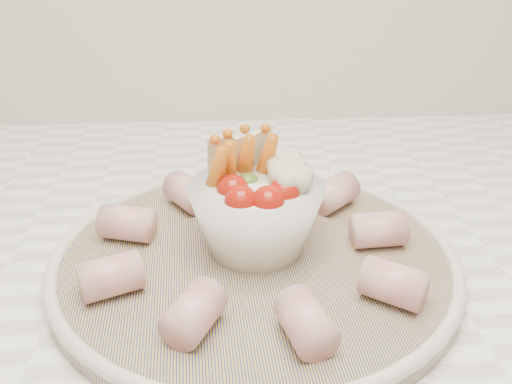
{
  "coord_description": "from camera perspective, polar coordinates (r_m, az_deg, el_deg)",
  "views": [
    {
      "loc": [
        0.03,
        0.9,
        1.21
      ],
      "look_at": [
        0.06,
        1.35,
        0.99
      ],
      "focal_mm": 40.0,
      "sensor_mm": 36.0,
      "label": 1
    }
  ],
  "objects": [
    {
      "name": "serving_platter",
      "position": [
        0.52,
        -0.14,
        -6.54
      ],
      "size": [
        0.38,
        0.38,
        0.02
      ],
      "color": "navy",
      "rests_on": "kitchen_counter"
    },
    {
      "name": "cured_meat_rolls",
      "position": [
        0.51,
        -0.14,
        -4.61
      ],
      "size": [
        0.29,
        0.3,
        0.03
      ],
      "color": "#C05862",
      "rests_on": "serving_platter"
    },
    {
      "name": "veggie_bowl",
      "position": [
        0.51,
        0.1,
        -1.72
      ],
      "size": [
        0.12,
        0.12,
        0.1
      ],
      "color": "white",
      "rests_on": "serving_platter"
    }
  ]
}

